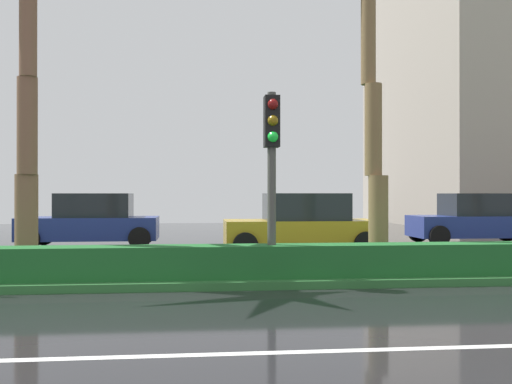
{
  "coord_description": "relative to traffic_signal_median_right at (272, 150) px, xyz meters",
  "views": [
    {
      "loc": [
        3.62,
        -4.17,
        1.7
      ],
      "look_at": [
        5.3,
        11.68,
        1.75
      ],
      "focal_mm": 40.88,
      "sensor_mm": 36.0,
      "label": 1
    }
  ],
  "objects": [
    {
      "name": "car_in_traffic_fourth",
      "position": [
        8.15,
        8.24,
        -1.71
      ],
      "size": [
        4.3,
        2.02,
        1.72
      ],
      "rotation": [
        0.0,
        0.0,
        3.14
      ],
      "color": "navy",
      "rests_on": "ground_plane"
    },
    {
      "name": "median_strip",
      "position": [
        -5.06,
        1.4,
        -2.46
      ],
      "size": [
        85.5,
        4.0,
        0.15
      ],
      "primitive_type": "cube",
      "color": "#2D6B33",
      "rests_on": "ground_plane"
    },
    {
      "name": "ground_plane",
      "position": [
        -5.06,
        2.4,
        -2.58
      ],
      "size": [
        90.0,
        42.0,
        0.1
      ],
      "primitive_type": "cube",
      "color": "black"
    },
    {
      "name": "car_in_traffic_third",
      "position": [
        1.61,
        5.54,
        -1.71
      ],
      "size": [
        4.3,
        2.02,
        1.72
      ],
      "rotation": [
        0.0,
        0.0,
        3.14
      ],
      "color": "#B28C1E",
      "rests_on": "ground_plane"
    },
    {
      "name": "traffic_signal_median_right",
      "position": [
        0.0,
        0.0,
        0.0
      ],
      "size": [
        0.28,
        0.43,
        3.46
      ],
      "color": "#4C4C47",
      "rests_on": "median_strip"
    },
    {
      "name": "car_in_traffic_second",
      "position": [
        -4.72,
        8.32,
        -1.71
      ],
      "size": [
        4.3,
        2.02,
        1.72
      ],
      "rotation": [
        0.0,
        0.0,
        3.14
      ],
      "color": "navy",
      "rests_on": "ground_plane"
    }
  ]
}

